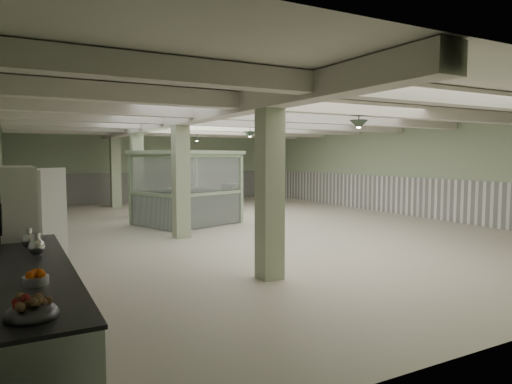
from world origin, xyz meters
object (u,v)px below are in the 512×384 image
walkin_cooler (21,226)px  filing_cabinet (232,203)px  prep_counter (35,301)px  guard_booth (187,174)px

walkin_cooler → filing_cabinet: bearing=37.2°
prep_counter → filing_cabinet: size_ratio=3.71×
guard_booth → prep_counter: bearing=-140.5°
filing_cabinet → prep_counter: bearing=-142.2°
prep_counter → filing_cabinet: 10.47m
guard_booth → filing_cabinet: (1.53, -0.36, -1.03)m
prep_counter → guard_booth: size_ratio=1.33×
guard_booth → filing_cabinet: 1.88m
prep_counter → walkin_cooler: 3.06m
walkin_cooler → guard_booth: size_ratio=0.59×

